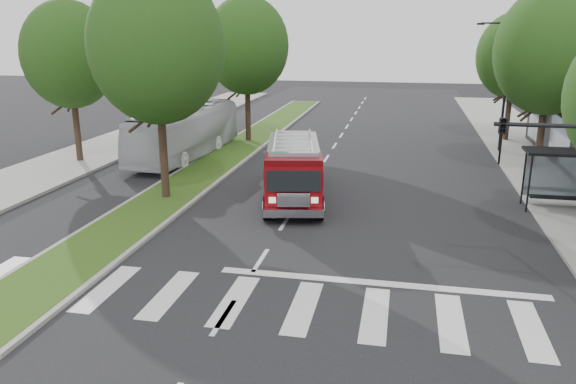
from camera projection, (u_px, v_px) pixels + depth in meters
name	position (u px, v px, depth m)	size (l,w,h in m)	color
ground	(261.00, 260.00, 18.91)	(140.00, 140.00, 0.00)	black
sidewalk_left	(52.00, 169.00, 31.13)	(5.00, 80.00, 0.15)	gray
median	(240.00, 147.00, 37.00)	(3.00, 50.00, 0.15)	gray
bus_shelter	(563.00, 163.00, 23.83)	(3.20, 1.60, 2.61)	black
tree_right_mid	(551.00, 51.00, 28.04)	(5.60, 5.60, 9.72)	black
tree_right_far	(514.00, 56.00, 37.63)	(5.00, 5.00, 8.73)	black
tree_median_near	(157.00, 46.00, 23.84)	(5.80, 5.80, 10.16)	black
tree_median_far	(247.00, 46.00, 37.10)	(5.60, 5.60, 9.72)	black
tree_left_mid	(69.00, 55.00, 31.23)	(5.20, 5.20, 9.16)	black
streetlight_right_far	(503.00, 81.00, 34.47)	(2.11, 0.20, 8.00)	black
fire_engine	(293.00, 170.00, 25.58)	(3.87, 8.27, 2.76)	#520408
city_bus	(186.00, 131.00, 34.12)	(2.62, 11.18, 3.11)	silver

